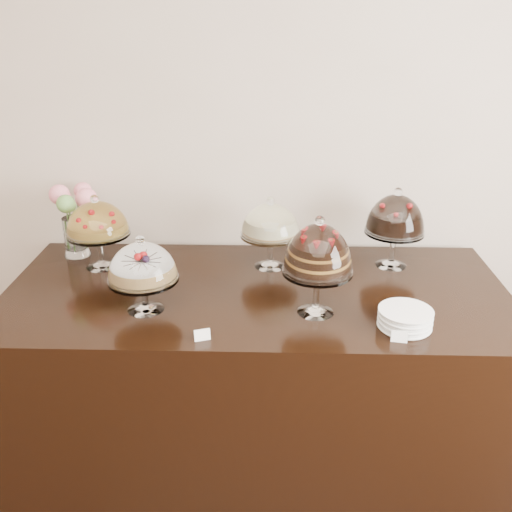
{
  "coord_description": "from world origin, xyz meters",
  "views": [
    {
      "loc": [
        0.06,
        0.22,
        2.04
      ],
      "look_at": [
        -0.0,
        2.4,
        1.08
      ],
      "focal_mm": 40.0,
      "sensor_mm": 36.0,
      "label": 1
    }
  ],
  "objects_px": {
    "cake_stand_choco_layer": "(318,253)",
    "cake_stand_cheesecake": "(270,223)",
    "display_counter": "(256,374)",
    "cake_stand_dark_choco": "(396,218)",
    "flower_vase": "(75,213)",
    "cake_stand_fruit_tart": "(97,222)",
    "cake_stand_sugar_sponge": "(142,266)",
    "plate_stack": "(405,318)"
  },
  "relations": [
    {
      "from": "cake_stand_sugar_sponge",
      "to": "flower_vase",
      "type": "distance_m",
      "value": 0.71
    },
    {
      "from": "display_counter",
      "to": "cake_stand_cheesecake",
      "type": "relative_size",
      "value": 6.39
    },
    {
      "from": "cake_stand_choco_layer",
      "to": "plate_stack",
      "type": "bearing_deg",
      "value": -17.79
    },
    {
      "from": "display_counter",
      "to": "cake_stand_choco_layer",
      "type": "bearing_deg",
      "value": -38.93
    },
    {
      "from": "display_counter",
      "to": "cake_stand_dark_choco",
      "type": "bearing_deg",
      "value": 23.15
    },
    {
      "from": "cake_stand_choco_layer",
      "to": "cake_stand_dark_choco",
      "type": "height_order",
      "value": "cake_stand_choco_layer"
    },
    {
      "from": "cake_stand_sugar_sponge",
      "to": "cake_stand_choco_layer",
      "type": "bearing_deg",
      "value": -0.22
    },
    {
      "from": "cake_stand_cheesecake",
      "to": "cake_stand_dark_choco",
      "type": "bearing_deg",
      "value": 2.57
    },
    {
      "from": "cake_stand_cheesecake",
      "to": "plate_stack",
      "type": "distance_m",
      "value": 0.78
    },
    {
      "from": "cake_stand_choco_layer",
      "to": "flower_vase",
      "type": "relative_size",
      "value": 1.15
    },
    {
      "from": "cake_stand_cheesecake",
      "to": "cake_stand_fruit_tart",
      "type": "bearing_deg",
      "value": -177.87
    },
    {
      "from": "cake_stand_sugar_sponge",
      "to": "cake_stand_dark_choco",
      "type": "distance_m",
      "value": 1.18
    },
    {
      "from": "flower_vase",
      "to": "plate_stack",
      "type": "height_order",
      "value": "flower_vase"
    },
    {
      "from": "cake_stand_sugar_sponge",
      "to": "plate_stack",
      "type": "relative_size",
      "value": 1.61
    },
    {
      "from": "cake_stand_cheesecake",
      "to": "flower_vase",
      "type": "distance_m",
      "value": 0.96
    },
    {
      "from": "cake_stand_fruit_tart",
      "to": "plate_stack",
      "type": "height_order",
      "value": "cake_stand_fruit_tart"
    },
    {
      "from": "cake_stand_cheesecake",
      "to": "cake_stand_fruit_tart",
      "type": "xyz_separation_m",
      "value": [
        -0.8,
        -0.03,
        0.01
      ]
    },
    {
      "from": "flower_vase",
      "to": "cake_stand_fruit_tart",
      "type": "bearing_deg",
      "value": -43.1
    },
    {
      "from": "cake_stand_dark_choco",
      "to": "cake_stand_fruit_tart",
      "type": "relative_size",
      "value": 1.08
    },
    {
      "from": "cake_stand_sugar_sponge",
      "to": "flower_vase",
      "type": "bearing_deg",
      "value": 128.85
    },
    {
      "from": "display_counter",
      "to": "cake_stand_dark_choco",
      "type": "height_order",
      "value": "cake_stand_dark_choco"
    },
    {
      "from": "cake_stand_choco_layer",
      "to": "display_counter",
      "type": "bearing_deg",
      "value": 141.07
    },
    {
      "from": "cake_stand_choco_layer",
      "to": "flower_vase",
      "type": "bearing_deg",
      "value": 153.94
    },
    {
      "from": "cake_stand_choco_layer",
      "to": "cake_stand_cheesecake",
      "type": "distance_m",
      "value": 0.49
    },
    {
      "from": "cake_stand_cheesecake",
      "to": "plate_stack",
      "type": "relative_size",
      "value": 1.7
    },
    {
      "from": "cake_stand_dark_choco",
      "to": "cake_stand_choco_layer",
      "type": "bearing_deg",
      "value": -129.76
    },
    {
      "from": "display_counter",
      "to": "cake_stand_dark_choco",
      "type": "xyz_separation_m",
      "value": [
        0.64,
        0.27,
        0.69
      ]
    },
    {
      "from": "cake_stand_sugar_sponge",
      "to": "cake_stand_fruit_tart",
      "type": "distance_m",
      "value": 0.51
    },
    {
      "from": "flower_vase",
      "to": "cake_stand_sugar_sponge",
      "type": "bearing_deg",
      "value": -51.15
    },
    {
      "from": "cake_stand_dark_choco",
      "to": "flower_vase",
      "type": "height_order",
      "value": "cake_stand_dark_choco"
    },
    {
      "from": "cake_stand_choco_layer",
      "to": "flower_vase",
      "type": "distance_m",
      "value": 1.27
    },
    {
      "from": "cake_stand_dark_choco",
      "to": "plate_stack",
      "type": "xyz_separation_m",
      "value": [
        -0.06,
        -0.58,
        -0.2
      ]
    },
    {
      "from": "cake_stand_cheesecake",
      "to": "cake_stand_dark_choco",
      "type": "xyz_separation_m",
      "value": [
        0.58,
        0.03,
        0.02
      ]
    },
    {
      "from": "cake_stand_fruit_tart",
      "to": "flower_vase",
      "type": "relative_size",
      "value": 0.99
    },
    {
      "from": "cake_stand_cheesecake",
      "to": "flower_vase",
      "type": "bearing_deg",
      "value": 173.3
    },
    {
      "from": "cake_stand_choco_layer",
      "to": "plate_stack",
      "type": "relative_size",
      "value": 2.05
    },
    {
      "from": "cake_stand_cheesecake",
      "to": "cake_stand_fruit_tart",
      "type": "distance_m",
      "value": 0.8
    },
    {
      "from": "cake_stand_choco_layer",
      "to": "cake_stand_fruit_tart",
      "type": "distance_m",
      "value": 1.07
    },
    {
      "from": "cake_stand_dark_choco",
      "to": "flower_vase",
      "type": "xyz_separation_m",
      "value": [
        -1.53,
        0.09,
        -0.02
      ]
    },
    {
      "from": "cake_stand_fruit_tart",
      "to": "cake_stand_sugar_sponge",
      "type": "bearing_deg",
      "value": -54.43
    },
    {
      "from": "display_counter",
      "to": "cake_stand_cheesecake",
      "type": "xyz_separation_m",
      "value": [
        0.06,
        0.25,
        0.67
      ]
    },
    {
      "from": "cake_stand_fruit_tart",
      "to": "flower_vase",
      "type": "distance_m",
      "value": 0.21
    }
  ]
}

